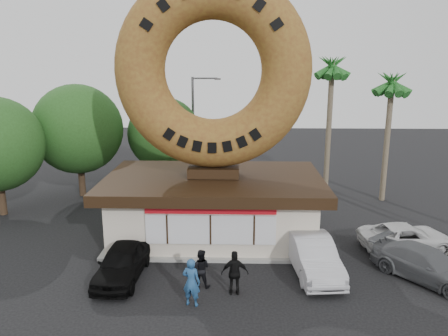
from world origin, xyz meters
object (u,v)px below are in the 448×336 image
object	(u,v)px
person_left	(191,282)
person_center	(201,268)
car_black	(122,262)
car_silver	(313,255)
giant_donut	(213,71)
street_lamp	(195,126)
person_right	(235,273)
donut_shop	(214,204)
car_white	(406,237)
car_grey	(426,265)

from	to	relation	value
person_left	person_center	distance (m)	1.46
car_black	car_silver	bearing A→B (deg)	7.86
person_left	car_black	world-z (taller)	person_left
giant_donut	street_lamp	size ratio (longest dim) A/B	1.21
car_silver	person_right	bearing A→B (deg)	-155.33
donut_shop	person_left	size ratio (longest dim) A/B	5.84
giant_donut	car_white	xyz separation A→B (m)	(9.60, -1.49, -7.99)
street_lamp	person_right	world-z (taller)	street_lamp
car_white	giant_donut	bearing A→B (deg)	75.98
car_silver	car_white	xyz separation A→B (m)	(5.04, 2.54, -0.16)
person_left	car_silver	world-z (taller)	person_left
person_center	car_white	xyz separation A→B (m)	(9.87, 3.96, -0.17)
street_lamp	person_left	xyz separation A→B (m)	(1.34, -16.88, -3.52)
giant_donut	person_center	xyz separation A→B (m)	(-0.27, -5.45, -7.82)
car_black	car_white	size ratio (longest dim) A/B	0.93
car_black	car_silver	size ratio (longest dim) A/B	0.89
street_lamp	car_white	world-z (taller)	street_lamp
car_black	car_grey	size ratio (longest dim) A/B	0.91
street_lamp	giant_donut	bearing A→B (deg)	-79.49
giant_donut	car_black	size ratio (longest dim) A/B	2.25
person_center	car_silver	bearing A→B (deg)	-153.52
giant_donut	person_center	size ratio (longest dim) A/B	5.95
car_white	person_left	bearing A→B (deg)	112.88
car_white	car_grey	bearing A→B (deg)	168.68
car_silver	car_grey	xyz separation A→B (m)	(4.71, -0.57, -0.11)
person_right	car_grey	distance (m)	8.26
person_right	car_silver	world-z (taller)	person_right
car_black	car_grey	world-z (taller)	car_black
person_center	giant_donut	bearing A→B (deg)	-82.76
giant_donut	car_white	size ratio (longest dim) A/B	2.10
donut_shop	person_center	size ratio (longest dim) A/B	6.90
donut_shop	car_white	xyz separation A→B (m)	(9.60, -1.48, -1.13)
person_right	car_black	distance (m)	4.98
giant_donut	car_grey	distance (m)	13.04
street_lamp	car_black	world-z (taller)	street_lamp
car_silver	street_lamp	bearing A→B (deg)	108.93
person_right	car_black	bearing A→B (deg)	-14.47
person_left	car_silver	xyz separation A→B (m)	(5.07, 2.85, -0.16)
person_left	person_right	world-z (taller)	person_left
street_lamp	car_white	xyz separation A→B (m)	(11.45, -11.49, -3.84)
donut_shop	car_silver	distance (m)	6.15
car_black	car_white	bearing A→B (deg)	16.45
car_white	donut_shop	bearing A→B (deg)	76.07
car_black	car_grey	distance (m)	12.96
street_lamp	person_left	world-z (taller)	street_lamp
person_center	car_silver	distance (m)	5.03
person_center	person_right	bearing A→B (deg)	167.71
person_right	car_black	world-z (taller)	person_right
street_lamp	car_grey	size ratio (longest dim) A/B	1.69
car_white	person_right	bearing A→B (deg)	113.02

